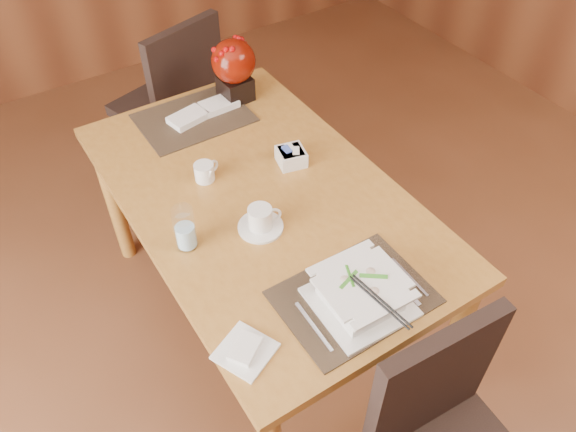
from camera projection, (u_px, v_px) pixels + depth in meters
ground at (346, 421)px, 2.20m from camera, size 6.00×6.00×0.00m
dining_table at (262, 212)px, 2.09m from camera, size 0.90×1.50×0.75m
placemat_near at (354, 297)px, 1.70m from camera, size 0.45×0.33×0.01m
placemat_far at (194, 118)px, 2.35m from camera, size 0.45×0.33×0.01m
soup_setting at (361, 293)px, 1.64m from camera, size 0.28×0.28×0.11m
coffee_cup at (260, 220)px, 1.88m from camera, size 0.16×0.16×0.09m
water_glass at (185, 228)px, 1.79m from camera, size 0.09×0.09×0.16m
creamer_jug at (204, 172)px, 2.06m from camera, size 0.12×0.12×0.07m
sugar_caddy at (291, 157)px, 2.13m from camera, size 0.12×0.12×0.06m
berry_decor at (234, 67)px, 2.35m from camera, size 0.19×0.19×0.27m
napkins_far at (206, 110)px, 2.36m from camera, size 0.32×0.14×0.03m
bread_plate at (245, 351)px, 1.56m from camera, size 0.19×0.19×0.01m
far_chair at (175, 98)px, 2.83m from camera, size 0.56×0.56×0.96m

